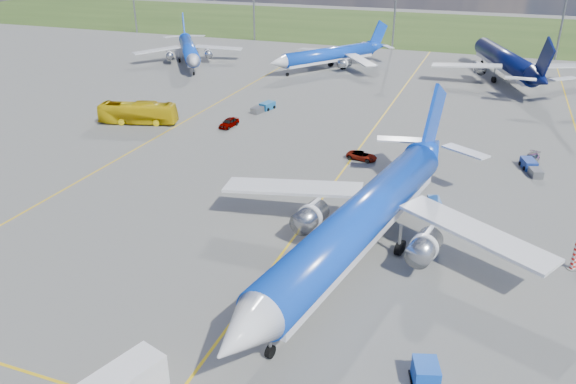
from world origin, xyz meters
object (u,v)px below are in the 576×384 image
(baggage_tug_c, at_px, (264,107))
(warning_post, at_px, (575,255))
(service_car_c, at_px, (531,159))
(bg_jet_n, at_px, (502,79))
(baggage_tug_w, at_px, (436,206))
(main_airliner, at_px, (359,260))
(baggage_tug_e, at_px, (531,167))
(apron_bus, at_px, (138,113))
(service_car_a, at_px, (229,123))
(uld_container, at_px, (426,374))
(service_car_b, at_px, (362,156))
(bg_jet_nw, at_px, (190,64))
(bg_jet_nnw, at_px, (329,69))

(baggage_tug_c, bearing_deg, warning_post, -24.91)
(service_car_c, xyz_separation_m, baggage_tug_c, (-43.11, 10.18, 0.00))
(bg_jet_n, height_order, baggage_tug_w, bg_jet_n)
(baggage_tug_w, bearing_deg, main_airliner, -129.17)
(bg_jet_n, height_order, main_airliner, main_airliner)
(baggage_tug_e, bearing_deg, warning_post, -99.47)
(main_airliner, bearing_deg, apron_bus, 157.06)
(service_car_c, bearing_deg, main_airliner, -100.11)
(apron_bus, bearing_deg, service_car_a, -92.30)
(uld_container, xyz_separation_m, service_car_b, (-13.91, 39.54, -0.26))
(service_car_c, height_order, baggage_tug_e, baggage_tug_e)
(bg_jet_nw, height_order, baggage_tug_e, bg_jet_nw)
(uld_container, height_order, service_car_a, uld_container)
(bg_jet_n, height_order, service_car_a, bg_jet_n)
(apron_bus, height_order, service_car_a, apron_bus)
(service_car_a, bearing_deg, warning_post, -23.26)
(baggage_tug_w, bearing_deg, warning_post, -47.74)
(bg_jet_n, bearing_deg, main_airliner, 63.08)
(baggage_tug_w, bearing_deg, service_car_a, 134.76)
(bg_jet_n, relative_size, baggage_tug_c, 7.76)
(main_airliner, distance_m, baggage_tug_e, 33.14)
(main_airliner, xyz_separation_m, service_car_a, (-29.05, 32.05, 0.72))
(service_car_c, height_order, baggage_tug_w, service_car_c)
(service_car_b, bearing_deg, baggage_tug_w, -127.95)
(service_car_a, relative_size, service_car_c, 1.07)
(service_car_c, bearing_deg, baggage_tug_c, -177.42)
(service_car_a, height_order, baggage_tug_c, service_car_a)
(bg_jet_n, xyz_separation_m, uld_container, (-3.06, -95.62, 0.84))
(uld_container, bearing_deg, baggage_tug_c, 104.82)
(bg_jet_nw, relative_size, baggage_tug_e, 6.65)
(bg_jet_n, distance_m, baggage_tug_w, 68.48)
(service_car_b, relative_size, baggage_tug_w, 0.92)
(bg_jet_nnw, relative_size, service_car_b, 8.56)
(bg_jet_nw, height_order, baggage_tug_w, bg_jet_nw)
(baggage_tug_c, bearing_deg, service_car_c, 0.71)
(bg_jet_nw, relative_size, service_car_a, 8.62)
(bg_jet_nw, distance_m, bg_jet_n, 70.46)
(uld_container, xyz_separation_m, baggage_tug_c, (-35.45, 56.61, -0.26))
(baggage_tug_c, bearing_deg, bg_jet_nw, 150.62)
(baggage_tug_w, relative_size, baggage_tug_e, 0.82)
(bg_jet_nw, distance_m, baggage_tug_c, 43.10)
(bg_jet_nnw, relative_size, uld_container, 16.93)
(bg_jet_nw, distance_m, baggage_tug_e, 85.87)
(warning_post, xyz_separation_m, service_car_a, (-47.86, 26.81, -0.78))
(main_airliner, height_order, apron_bus, main_airliner)
(bg_jet_n, bearing_deg, uld_container, 69.04)
(bg_jet_nnw, relative_size, baggage_tug_c, 6.21)
(bg_jet_nw, relative_size, service_car_c, 9.22)
(apron_bus, xyz_separation_m, baggage_tug_e, (59.32, 0.50, -1.19))
(warning_post, relative_size, service_car_c, 0.76)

